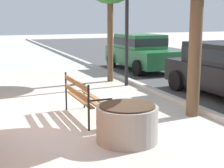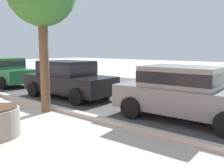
# 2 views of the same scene
# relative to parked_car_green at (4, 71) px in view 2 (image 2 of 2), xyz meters

# --- Properties ---
(street_surface) EXTENTS (60.00, 9.00, 0.01)m
(street_surface) POSITION_rel_parked_car_green_xyz_m (6.43, 2.91, -0.84)
(street_surface) COLOR #424244
(street_surface) RESTS_ON ground
(curb_stone) EXTENTS (60.00, 0.20, 0.12)m
(curb_stone) POSITION_rel_parked_car_green_xyz_m (6.43, -1.69, -0.78)
(curb_stone) COLOR #B2AFA8
(curb_stone) RESTS_ON ground
(parked_car_green) EXTENTS (4.15, 2.02, 1.56)m
(parked_car_green) POSITION_rel_parked_car_green_xyz_m (0.00, 0.00, 0.00)
(parked_car_green) COLOR #236638
(parked_car_green) RESTS_ON ground
(parked_car_black) EXTENTS (4.15, 2.02, 1.56)m
(parked_car_black) POSITION_rel_parked_car_green_xyz_m (5.62, 0.00, 0.00)
(parked_car_black) COLOR black
(parked_car_black) RESTS_ON ground
(parked_car_grey) EXTENTS (4.15, 2.02, 1.56)m
(parked_car_grey) POSITION_rel_parked_car_green_xyz_m (10.78, 0.00, 0.00)
(parked_car_grey) COLOR slate
(parked_car_grey) RESTS_ON ground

